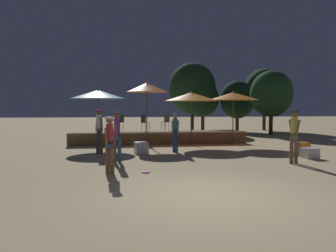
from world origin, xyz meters
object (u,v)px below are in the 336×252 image
bistro_chair_1 (114,121)px  person_0 (175,131)px  patio_umbrella_0 (98,94)px  bistro_chair_2 (144,121)px  bistro_chair_0 (120,121)px  background_tree_0 (265,91)px  bistro_chair_3 (166,120)px  cube_seat_2 (309,153)px  cube_seat_1 (303,148)px  cube_seat_0 (141,148)px  background_tree_2 (271,94)px  person_1 (110,142)px  background_tree_1 (237,100)px  background_tree_3 (192,88)px  person_4 (99,128)px  person_3 (294,132)px  patio_umbrella_3 (233,96)px  background_tree_4 (203,99)px  patio_umbrella_2 (191,97)px  frisbee_disc (146,172)px  patio_umbrella_1 (147,88)px

bistro_chair_1 → person_0: bearing=29.5°
patio_umbrella_0 → bistro_chair_2: patio_umbrella_0 is taller
bistro_chair_0 → background_tree_0: bearing=176.2°
bistro_chair_3 → cube_seat_2: bearing=97.1°
cube_seat_1 → cube_seat_2: (-0.39, -1.12, -0.05)m
cube_seat_0 → bistro_chair_0: (-0.84, 4.56, 0.99)m
cube_seat_1 → background_tree_2: 10.45m
cube_seat_0 → bistro_chair_0: size_ratio=0.70×
person_1 → background_tree_1: background_tree_1 is taller
bistro_chair_2 → background_tree_3: 10.05m
person_1 → bistro_chair_0: bearing=-57.5°
person_4 → background_tree_2: bearing=-1.5°
background_tree_3 → background_tree_1: bearing=-9.4°
person_1 → bistro_chair_3: bearing=-74.0°
patio_umbrella_0 → background_tree_0: 16.75m
person_3 → bistro_chair_2: size_ratio=2.09×
patio_umbrella_3 → bistro_chair_1: bearing=171.6°
patio_umbrella_3 → background_tree_0: bearing=57.3°
cube_seat_1 → bistro_chair_2: size_ratio=0.55×
bistro_chair_2 → background_tree_4: (5.42, 8.22, 1.40)m
cube_seat_1 → background_tree_4: bearing=93.8°
person_0 → background_tree_2: bearing=101.2°
patio_umbrella_3 → bistro_chair_1: (-6.25, 0.93, -1.32)m
bistro_chair_2 → cube_seat_0: bearing=133.7°
patio_umbrella_0 → bistro_chair_1: (0.76, 0.86, -1.38)m
patio_umbrella_2 → cube_seat_0: size_ratio=4.48×
cube_seat_2 → cube_seat_1: bearing=70.9°
bistro_chair_3 → background_tree_3: (3.35, 8.02, 2.30)m
frisbee_disc → background_tree_0: 20.83m
person_3 → bistro_chair_3: (-3.36, 7.80, 0.14)m
bistro_chair_2 → person_3: bearing=173.1°
cube_seat_2 → background_tree_0: 16.21m
person_4 → bistro_chair_1: bearing=44.3°
person_3 → bistro_chair_3: bearing=106.9°
cube_seat_1 → cube_seat_2: bearing=-109.1°
patio_umbrella_0 → cube_seat_1: bearing=-24.5°
cube_seat_2 → bistro_chair_1: bistro_chair_1 is taller
patio_umbrella_2 → frisbee_disc: size_ratio=11.36×
person_1 → person_4: bearing=-47.9°
background_tree_2 → background_tree_3: size_ratio=0.82×
patio_umbrella_1 → person_0: 3.45m
background_tree_1 → cube_seat_0: bearing=-126.4°
cube_seat_0 → patio_umbrella_1: bearing=80.0°
person_0 → background_tree_1: background_tree_1 is taller
patio_umbrella_2 → background_tree_4: 9.73m
cube_seat_0 → cube_seat_1: (6.74, -1.20, 0.01)m
patio_umbrella_2 → person_1: (-4.03, -6.95, -1.57)m
person_1 → background_tree_2: 16.92m
patio_umbrella_2 → background_tree_2: bearing=37.9°
background_tree_3 → background_tree_4: 1.26m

